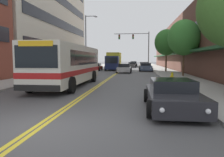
# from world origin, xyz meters

# --- Properties ---
(ground_plane) EXTENTS (240.00, 240.00, 0.00)m
(ground_plane) POSITION_xyz_m (0.00, 37.00, 0.00)
(ground_plane) COLOR #4C4C4F
(sidewalk_left) EXTENTS (3.83, 106.00, 0.13)m
(sidewalk_left) POSITION_xyz_m (-7.41, 37.00, 0.06)
(sidewalk_left) COLOR #9E9B96
(sidewalk_left) RESTS_ON ground_plane
(sidewalk_right) EXTENTS (3.83, 106.00, 0.13)m
(sidewalk_right) POSITION_xyz_m (7.41, 37.00, 0.06)
(sidewalk_right) COLOR #9E9B96
(sidewalk_right) RESTS_ON ground_plane
(centre_line) EXTENTS (0.34, 106.00, 0.01)m
(centre_line) POSITION_xyz_m (0.00, 37.00, 0.00)
(centre_line) COLOR yellow
(centre_line) RESTS_ON ground_plane
(storefront_row_right) EXTENTS (9.10, 68.00, 9.01)m
(storefront_row_right) POSITION_xyz_m (13.56, 37.00, 4.50)
(storefront_row_right) COLOR brown
(storefront_row_right) RESTS_ON ground_plane
(city_bus) EXTENTS (2.90, 10.85, 2.99)m
(city_bus) POSITION_xyz_m (-2.21, 10.14, 1.70)
(city_bus) COLOR silver
(city_bus) RESTS_ON ground_plane
(car_red_parked_left_near) EXTENTS (2.11, 4.72, 1.30)m
(car_red_parked_left_near) POSITION_xyz_m (-4.39, 32.06, 0.61)
(car_red_parked_left_near) COLOR maroon
(car_red_parked_left_near) RESTS_ON ground_plane
(car_white_parked_left_mid) EXTENTS (2.04, 4.72, 1.37)m
(car_white_parked_left_mid) POSITION_xyz_m (-4.41, 24.73, 0.63)
(car_white_parked_left_mid) COLOR white
(car_white_parked_left_mid) RESTS_ON ground_plane
(car_charcoal_parked_right_foreground) EXTENTS (2.16, 4.75, 1.20)m
(car_charcoal_parked_right_foreground) POSITION_xyz_m (4.33, 2.91, 0.56)
(car_charcoal_parked_right_foreground) COLOR #232328
(car_charcoal_parked_right_foreground) RESTS_ON ground_plane
(car_slate_blue_parked_right_mid) EXTENTS (2.21, 4.52, 1.36)m
(car_slate_blue_parked_right_mid) POSITION_xyz_m (4.40, 31.56, 0.64)
(car_slate_blue_parked_right_mid) COLOR #475675
(car_slate_blue_parked_right_mid) RESTS_ON ground_plane
(car_champagne_parked_right_far) EXTENTS (2.21, 4.79, 1.44)m
(car_champagne_parked_right_far) POSITION_xyz_m (4.38, 38.33, 0.67)
(car_champagne_parked_right_far) COLOR beige
(car_champagne_parked_right_far) RESTS_ON ground_plane
(car_black_moving_lead) EXTENTS (2.11, 4.69, 1.42)m
(car_black_moving_lead) POSITION_xyz_m (1.98, 54.25, 0.65)
(car_black_moving_lead) COLOR black
(car_black_moving_lead) RESTS_ON ground_plane
(car_dark_grey_moving_second) EXTENTS (2.11, 4.51, 1.26)m
(car_dark_grey_moving_second) POSITION_xyz_m (1.65, 47.39, 0.60)
(car_dark_grey_moving_second) COLOR #38383D
(car_dark_grey_moving_second) RESTS_ON ground_plane
(car_silver_moving_third) EXTENTS (2.19, 4.52, 1.33)m
(car_silver_moving_third) POSITION_xyz_m (1.03, 26.65, 0.62)
(car_silver_moving_third) COLOR #B7B7BC
(car_silver_moving_third) RESTS_ON ground_plane
(box_truck) EXTENTS (2.65, 6.62, 3.22)m
(box_truck) POSITION_xyz_m (-1.39, 34.27, 1.63)
(box_truck) COLOR #19234C
(box_truck) RESTS_ON ground_plane
(traffic_signal_mast) EXTENTS (7.02, 0.38, 7.45)m
(traffic_signal_mast) POSITION_xyz_m (2.94, 38.45, 5.31)
(traffic_signal_mast) COLOR #47474C
(traffic_signal_mast) RESTS_ON ground_plane
(street_lamp_left_far) EXTENTS (2.01, 0.28, 8.97)m
(street_lamp_left_far) POSITION_xyz_m (-5.07, 28.75, 5.22)
(street_lamp_left_far) COLOR #47474C
(street_lamp_left_far) RESTS_ON ground_plane
(street_tree_right_mid) EXTENTS (3.60, 3.60, 6.26)m
(street_tree_right_mid) POSITION_xyz_m (8.10, 19.33, 4.40)
(street_tree_right_mid) COLOR brown
(street_tree_right_mid) RESTS_ON sidewalk_right
(street_tree_right_far) EXTENTS (3.62, 3.62, 6.46)m
(street_tree_right_far) POSITION_xyz_m (7.39, 28.63, 4.59)
(street_tree_right_far) COLOR brown
(street_tree_right_far) RESTS_ON sidewalk_right
(fire_hydrant) EXTENTS (0.31, 0.23, 0.77)m
(fire_hydrant) POSITION_xyz_m (5.95, 13.29, 0.51)
(fire_hydrant) COLOR yellow
(fire_hydrant) RESTS_ON sidewalk_right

